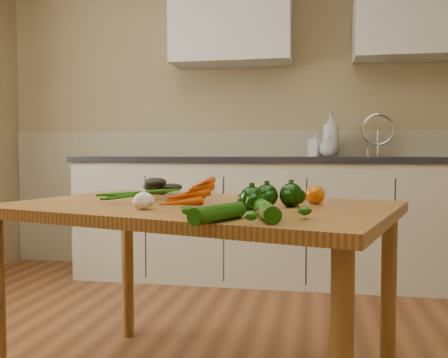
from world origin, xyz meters
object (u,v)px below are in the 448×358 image
object	(u,v)px
zucchini_a	(267,211)
pepper_b	(291,195)
soap_bottle_c	(329,145)
tomato_c	(315,195)
tomato_b	(293,195)
garlic_bulb	(144,201)
tomato_a	(266,194)
soap_bottle_b	(316,144)
pepper_a	(267,196)
leafy_greens	(162,183)
pepper_c	(252,199)
zucchini_b	(218,213)
soap_bottle_a	(331,134)
carrot_bunch	(177,194)
table	(199,225)

from	to	relation	value
zucchini_a	pepper_b	bearing A→B (deg)	81.64
soap_bottle_c	tomato_c	bearing A→B (deg)	112.21
tomato_b	zucchini_a	xyz separation A→B (m)	(-0.05, -0.48, -0.00)
garlic_bulb	tomato_a	xyz separation A→B (m)	(0.38, 0.32, 0.00)
soap_bottle_b	garlic_bulb	bearing A→B (deg)	-71.22
pepper_a	tomato_c	size ratio (longest dim) A/B	1.07
garlic_bulb	leafy_greens	bearing A→B (deg)	101.97
pepper_c	zucchini_b	size ratio (longest dim) A/B	0.37
soap_bottle_b	pepper_a	xyz separation A→B (m)	(-0.16, -2.00, -0.22)
zucchini_b	tomato_b	bearing A→B (deg)	71.90
soap_bottle_c	tomato_a	size ratio (longest dim) A/B	2.59
pepper_c	tomato_b	distance (m)	0.32
garlic_bulb	soap_bottle_b	bearing A→B (deg)	75.39
pepper_b	tomato_a	world-z (taller)	pepper_b
pepper_b	zucchini_b	bearing A→B (deg)	-113.32
soap_bottle_b	tomato_b	size ratio (longest dim) A/B	3.03
soap_bottle_b	tomato_c	bearing A→B (deg)	-56.57
leafy_greens	garlic_bulb	bearing A→B (deg)	-78.03
leafy_greens	zucchini_a	distance (m)	0.98
zucchini_b	zucchini_a	bearing A→B (deg)	27.79
soap_bottle_a	garlic_bulb	distance (m)	2.29
soap_bottle_a	tomato_a	world-z (taller)	soap_bottle_a
soap_bottle_b	tomato_c	xyz separation A→B (m)	(0.00, -1.87, -0.22)
pepper_a	soap_bottle_b	bearing A→B (deg)	85.30
leafy_greens	tomato_c	xyz separation A→B (m)	(0.70, -0.34, -0.02)
pepper_a	soap_bottle_c	bearing A→B (deg)	82.54
leafy_greens	pepper_b	bearing A→B (deg)	-36.30
soap_bottle_b	pepper_a	distance (m)	2.02
soap_bottle_c	zucchini_a	size ratio (longest dim) A/B	0.79
pepper_c	tomato_a	distance (m)	0.31
soap_bottle_a	pepper_a	world-z (taller)	soap_bottle_a
pepper_b	tomato_b	distance (m)	0.14
leafy_greens	tomato_a	xyz separation A→B (m)	(0.51, -0.30, -0.02)
soap_bottle_b	pepper_c	size ratio (longest dim) A/B	2.37
soap_bottle_a	soap_bottle_b	bearing A→B (deg)	17.53
pepper_a	tomato_b	distance (m)	0.18
pepper_b	pepper_c	world-z (taller)	pepper_b
soap_bottle_a	pepper_a	size ratio (longest dim) A/B	4.14
zucchini_b	leafy_greens	bearing A→B (deg)	116.56
carrot_bunch	pepper_b	world-z (taller)	pepper_b
pepper_a	tomato_c	world-z (taller)	pepper_a
tomato_a	soap_bottle_c	bearing A→B (deg)	81.24
soap_bottle_b	leafy_greens	world-z (taller)	soap_bottle_b
tomato_b	leafy_greens	bearing A→B (deg)	152.80
carrot_bunch	pepper_b	size ratio (longest dim) A/B	3.09
table	carrot_bunch	bearing A→B (deg)	-174.33
carrot_bunch	soap_bottle_a	bearing A→B (deg)	88.38
table	tomato_b	xyz separation A→B (m)	(0.35, 0.09, 0.11)
tomato_b	tomato_c	bearing A→B (deg)	-16.53
soap_bottle_a	zucchini_b	size ratio (longest dim) A/B	1.53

